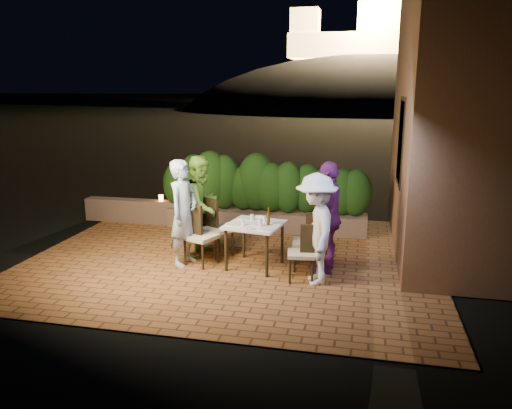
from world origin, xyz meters
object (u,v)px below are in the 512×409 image
(diner_blue, at_px, (183,213))
(diner_white, at_px, (316,229))
(chair_right_front, at_px, (301,252))
(chair_right_back, at_px, (306,241))
(dining_table, at_px, (255,245))
(bowl, at_px, (259,218))
(diner_green, at_px, (202,205))
(diner_purple, at_px, (328,217))
(chair_left_front, at_px, (201,235))
(parapet_lamp, at_px, (161,198))
(beer_bottle, at_px, (269,216))
(chair_left_back, at_px, (217,228))

(diner_blue, xyz_separation_m, diner_white, (2.24, -0.36, -0.04))
(chair_right_front, xyz_separation_m, chair_right_back, (0.02, 0.50, 0.03))
(dining_table, relative_size, bowl, 4.97)
(chair_right_front, relative_size, diner_blue, 0.50)
(dining_table, height_order, diner_green, diner_green)
(dining_table, relative_size, diner_purple, 0.48)
(chair_left_front, distance_m, diner_blue, 0.48)
(diner_purple, bearing_deg, parapet_lamp, -117.56)
(chair_left_front, relative_size, diner_purple, 0.56)
(diner_blue, relative_size, diner_green, 1.01)
(dining_table, relative_size, chair_right_front, 0.96)
(chair_right_front, xyz_separation_m, diner_purple, (0.36, 0.51, 0.46))
(chair_right_back, distance_m, diner_blue, 2.09)
(beer_bottle, distance_m, diner_white, 0.93)
(dining_table, bearing_deg, diner_white, -24.00)
(chair_right_front, relative_size, diner_purple, 0.50)
(chair_left_back, height_order, chair_right_back, chair_left_back)
(chair_left_back, xyz_separation_m, parapet_lamp, (-1.82, 1.82, 0.06))
(chair_left_back, relative_size, chair_right_front, 1.13)
(diner_green, xyz_separation_m, diner_white, (2.12, -0.96, -0.04))
(dining_table, xyz_separation_m, parapet_lamp, (-2.60, 2.24, 0.20))
(diner_purple, bearing_deg, bowl, -97.54)
(chair_right_front, height_order, chair_right_back, chair_right_back)
(bowl, height_order, parapet_lamp, bowl)
(diner_green, bearing_deg, diner_blue, -178.08)
(chair_left_back, xyz_separation_m, diner_green, (-0.29, 0.08, 0.38))
(chair_right_front, xyz_separation_m, diner_green, (-1.89, 0.91, 0.44))
(bowl, bearing_deg, diner_purple, -9.46)
(chair_left_front, bearing_deg, chair_left_back, 97.00)
(beer_bottle, bearing_deg, parapet_lamp, 141.34)
(chair_right_back, bearing_deg, bowl, -18.70)
(diner_blue, bearing_deg, diner_green, 0.73)
(beer_bottle, xyz_separation_m, chair_left_back, (-1.01, 0.44, -0.39))
(dining_table, bearing_deg, chair_left_front, -175.68)
(chair_left_front, height_order, diner_purple, diner_purple)
(beer_bottle, bearing_deg, chair_right_front, -33.18)
(diner_green, bearing_deg, chair_right_back, -88.44)
(parapet_lamp, bearing_deg, chair_left_front, -53.82)
(beer_bottle, height_order, diner_white, diner_white)
(chair_left_front, bearing_deg, diner_green, 127.88)
(diner_white, bearing_deg, parapet_lamp, -140.50)
(chair_left_back, height_order, diner_green, diner_green)
(bowl, xyz_separation_m, diner_blue, (-1.19, -0.41, 0.12))
(chair_left_front, xyz_separation_m, diner_white, (1.96, -0.40, 0.34))
(chair_left_front, height_order, chair_right_back, chair_left_front)
(dining_table, relative_size, parapet_lamp, 6.17)
(diner_white, bearing_deg, chair_left_front, -115.43)
(beer_bottle, bearing_deg, diner_white, -28.51)
(diner_green, distance_m, diner_purple, 2.29)
(diner_blue, bearing_deg, bowl, -58.85)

